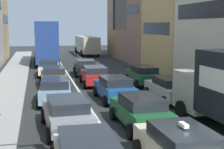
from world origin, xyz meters
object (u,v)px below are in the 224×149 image
(sedan_left_lane_fourth, at_px, (53,76))
(sedan_left_lane_fifth, at_px, (49,67))
(coupe_centre_lane_fourth, at_px, (95,75))
(wagon_left_lane_second, at_px, (67,113))
(sedan_right_lane_behind_truck, at_px, (170,88))
(bus_mid_queue_primary, at_px, (46,41))
(sedan_centre_lane_second, at_px, (141,110))
(bus_far_queue_secondary, at_px, (87,44))
(taxi_centre_lane_front, at_px, (181,148))
(sedan_centre_lane_fifth, at_px, (85,67))
(hatchback_centre_lane_third, at_px, (115,88))
(traffic_light_pole, at_px, (41,61))
(sedan_left_lane_third, at_px, (55,90))
(wagon_right_lane_far, at_px, (143,75))

(sedan_left_lane_fourth, relative_size, sedan_left_lane_fifth, 0.99)
(coupe_centre_lane_fourth, distance_m, sedan_left_lane_fifth, 6.56)
(wagon_left_lane_second, distance_m, sedan_left_lane_fifth, 16.70)
(sedan_right_lane_behind_truck, bearing_deg, bus_mid_queue_primary, 16.45)
(sedan_centre_lane_second, height_order, sedan_left_lane_fifth, same)
(coupe_centre_lane_fourth, bearing_deg, bus_far_queue_secondary, -5.17)
(taxi_centre_lane_front, bearing_deg, coupe_centre_lane_fourth, -0.61)
(sedan_centre_lane_second, distance_m, bus_mid_queue_primary, 27.22)
(sedan_left_lane_fourth, height_order, bus_mid_queue_primary, bus_mid_queue_primary)
(wagon_left_lane_second, distance_m, sedan_left_lane_fourth, 11.32)
(sedan_centre_lane_fifth, bearing_deg, coupe_centre_lane_fourth, -177.36)
(hatchback_centre_lane_third, xyz_separation_m, bus_far_queue_secondary, (3.14, 33.07, 0.96))
(traffic_light_pole, distance_m, taxi_centre_lane_front, 5.40)
(sedan_centre_lane_second, distance_m, wagon_left_lane_second, 3.34)
(hatchback_centre_lane_third, distance_m, sedan_right_lane_behind_truck, 3.41)
(coupe_centre_lane_fourth, bearing_deg, sedan_left_lane_fifth, 32.17)
(sedan_left_lane_third, bearing_deg, coupe_centre_lane_fourth, -27.58)
(sedan_left_lane_fourth, bearing_deg, wagon_left_lane_second, 179.63)
(sedan_left_lane_fifth, bearing_deg, taxi_centre_lane_front, -168.65)
(traffic_light_pole, height_order, sedan_left_lane_fourth, traffic_light_pole)
(wagon_right_lane_far, relative_size, bus_far_queue_secondary, 0.41)
(traffic_light_pole, xyz_separation_m, hatchback_centre_lane_third, (4.56, 11.97, -3.02))
(sedan_centre_lane_second, height_order, bus_mid_queue_primary, bus_mid_queue_primary)
(wagon_left_lane_second, bearing_deg, taxi_centre_lane_front, -151.82)
(sedan_centre_lane_second, bearing_deg, sedan_centre_lane_fifth, -0.89)
(wagon_left_lane_second, height_order, bus_mid_queue_primary, bus_mid_queue_primary)
(sedan_left_lane_third, height_order, wagon_right_lane_far, same)
(sedan_centre_lane_second, xyz_separation_m, bus_mid_queue_primary, (-3.44, 26.93, 2.03))
(sedan_centre_lane_second, relative_size, sedan_left_lane_third, 0.98)
(sedan_left_lane_fourth, bearing_deg, bus_mid_queue_primary, -0.23)
(sedan_left_lane_fourth, bearing_deg, sedan_centre_lane_second, -164.38)
(wagon_left_lane_second, bearing_deg, bus_mid_queue_primary, -2.99)
(wagon_left_lane_second, xyz_separation_m, bus_mid_queue_primary, (-0.12, 26.66, 2.03))
(bus_mid_queue_primary, bearing_deg, coupe_centre_lane_fourth, -168.05)
(wagon_left_lane_second, distance_m, wagon_right_lane_far, 12.48)
(traffic_light_pole, xyz_separation_m, wagon_left_lane_second, (1.13, 6.51, -3.02))
(sedan_centre_lane_fifth, height_order, bus_mid_queue_primary, bus_mid_queue_primary)
(hatchback_centre_lane_third, xyz_separation_m, sedan_right_lane_behind_truck, (3.29, -0.91, 0.00))
(sedan_left_lane_third, xyz_separation_m, wagon_right_lane_far, (7.11, 4.79, 0.00))
(sedan_left_lane_third, distance_m, sedan_centre_lane_fifth, 11.16)
(sedan_centre_lane_second, xyz_separation_m, wagon_right_lane_far, (3.58, 10.66, 0.00))
(wagon_left_lane_second, relative_size, hatchback_centre_lane_third, 1.01)
(traffic_light_pole, xyz_separation_m, coupe_centre_lane_fourth, (4.26, 17.55, -3.02))
(wagon_right_lane_far, xyz_separation_m, bus_mid_queue_primary, (-7.03, 16.27, 2.03))
(hatchback_centre_lane_third, xyz_separation_m, sedan_left_lane_fifth, (-3.60, 11.25, 0.00))
(sedan_left_lane_fifth, bearing_deg, traffic_light_pole, -179.60)
(sedan_left_lane_third, bearing_deg, taxi_centre_lane_front, -158.82)
(sedan_left_lane_third, bearing_deg, hatchback_centre_lane_third, -88.40)
(sedan_left_lane_fifth, bearing_deg, wagon_left_lane_second, -176.66)
(hatchback_centre_lane_third, bearing_deg, bus_far_queue_secondary, -6.76)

